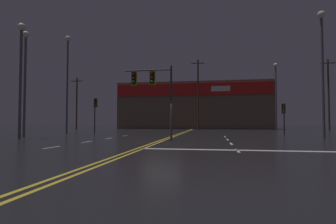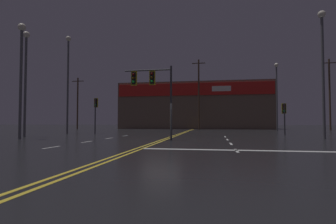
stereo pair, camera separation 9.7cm
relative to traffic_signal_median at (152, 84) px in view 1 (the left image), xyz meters
name	(u,v)px [view 1 (the left image)]	position (x,y,z in m)	size (l,w,h in m)	color
ground_plane	(161,141)	(0.80, -0.53, -3.84)	(200.00, 200.00, 0.00)	black
road_markings	(171,142)	(1.57, -1.44, -3.84)	(13.00, 60.00, 0.01)	gold
traffic_signal_median	(152,84)	(0.00, 0.00, 0.00)	(3.36, 0.36, 5.08)	#38383D
traffic_signal_corner_northeast	(284,112)	(10.94, 9.13, -1.62)	(0.42, 0.36, 3.04)	#38383D
traffic_signal_corner_northwest	(95,107)	(-8.13, 8.54, -1.06)	(0.42, 0.36, 3.79)	#38383D
streetlight_near_left	(25,68)	(-11.38, 2.00, 1.90)	(0.56, 0.56, 8.93)	#59595E
streetlight_near_right	(276,87)	(12.85, 20.27, 2.16)	(0.56, 0.56, 9.39)	#59595E
streetlight_median_approach	(322,57)	(12.27, 3.41, 2.27)	(0.56, 0.56, 9.59)	#59595E
streetlight_far_left	(21,64)	(-9.66, -0.64, 1.67)	(0.56, 0.56, 8.51)	#59595E
streetlight_far_right	(67,72)	(-11.33, 8.43, 2.83)	(0.56, 0.56, 10.63)	#59595E
building_backdrop	(194,107)	(0.80, 32.99, 0.39)	(27.60, 10.23, 8.43)	brown
utility_pole_row	(201,96)	(2.41, 25.80, 1.69)	(43.71, 0.26, 11.61)	#4C3828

